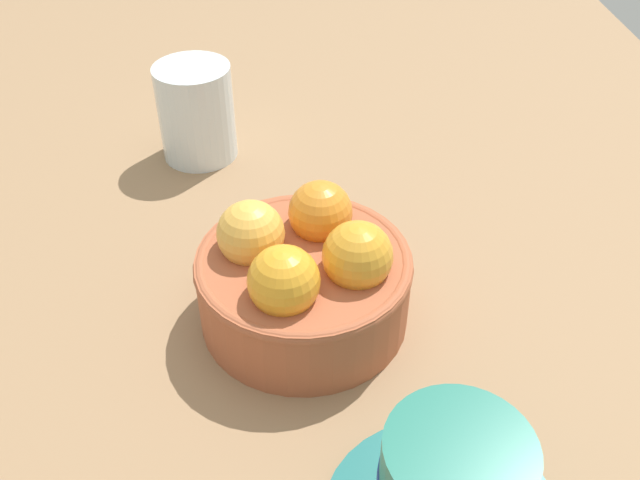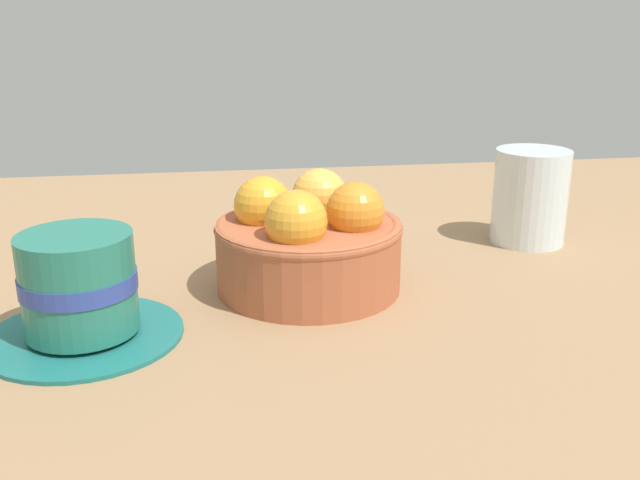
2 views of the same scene
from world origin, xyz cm
name	(u,v)px [view 2 (image 2 of 2)]	position (x,y,z in cm)	size (l,w,h in cm)	color
ground_plane	(309,305)	(0.00, 0.00, -1.58)	(135.47, 89.75, 3.16)	#997551
terracotta_bowl	(308,242)	(-0.01, 0.00, 3.94)	(14.97, 14.97, 9.08)	#AD5938
coffee_cup	(80,292)	(-16.60, -6.80, 3.36)	(13.55, 13.55, 7.49)	#1D6A66
water_glass	(530,196)	(22.59, 8.85, 4.50)	(7.04, 7.04, 9.01)	silver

